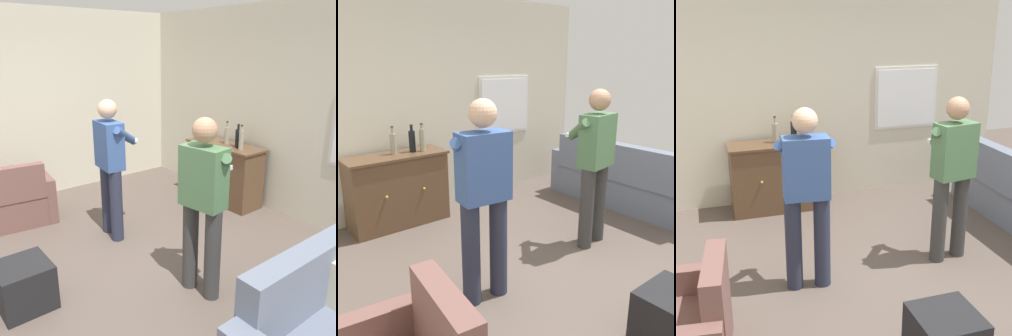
{
  "view_description": "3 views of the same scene",
  "coord_description": "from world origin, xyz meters",
  "views": [
    {
      "loc": [
        2.98,
        -1.66,
        2.23
      ],
      "look_at": [
        -0.04,
        0.74,
        0.98
      ],
      "focal_mm": 40.0,
      "sensor_mm": 36.0,
      "label": 1
    },
    {
      "loc": [
        -2.35,
        -1.85,
        1.94
      ],
      "look_at": [
        -0.15,
        0.85,
        0.94
      ],
      "focal_mm": 40.0,
      "sensor_mm": 36.0,
      "label": 2
    },
    {
      "loc": [
        -1.6,
        -3.31,
        2.42
      ],
      "look_at": [
        -0.29,
        0.72,
        1.01
      ],
      "focal_mm": 50.0,
      "sensor_mm": 36.0,
      "label": 3
    }
  ],
  "objects": [
    {
      "name": "ground",
      "position": [
        0.0,
        0.0,
        0.0
      ],
      "size": [
        10.4,
        10.4,
        0.0
      ],
      "primitive_type": "plane",
      "color": "brown"
    },
    {
      "name": "wall_back_with_window",
      "position": [
        0.03,
        2.66,
        1.4
      ],
      "size": [
        5.2,
        0.15,
        2.8
      ],
      "color": "beige",
      "rests_on": "ground"
    },
    {
      "name": "armchair",
      "position": [
        -1.8,
        -0.38,
        0.29
      ],
      "size": [
        0.74,
        0.95,
        0.85
      ],
      "color": "brown",
      "rests_on": "ground"
    },
    {
      "name": "sideboard_cabinet",
      "position": [
        -0.67,
        2.3,
        0.44
      ],
      "size": [
        1.2,
        0.49,
        0.88
      ],
      "color": "brown",
      "rests_on": "ground"
    },
    {
      "name": "bottle_wine_green",
      "position": [
        -0.66,
        2.33,
        1.01
      ],
      "size": [
        0.07,
        0.07,
        0.33
      ],
      "color": "gray",
      "rests_on": "sideboard_cabinet"
    },
    {
      "name": "bottle_liquor_amber",
      "position": [
        -0.33,
        2.25,
        1.03
      ],
      "size": [
        0.07,
        0.07,
        0.34
      ],
      "color": "gray",
      "rests_on": "sideboard_cabinet"
    },
    {
      "name": "bottle_spirits_clear",
      "position": [
        -0.43,
        2.31,
        1.02
      ],
      "size": [
        0.08,
        0.08,
        0.33
      ],
      "color": "black",
      "rests_on": "sideboard_cabinet"
    },
    {
      "name": "person_standing_left",
      "position": [
        -0.73,
        0.43,
        0.94
      ],
      "size": [
        0.55,
        0.49,
        1.68
      ],
      "color": "#282D42",
      "rests_on": "ground"
    },
    {
      "name": "person_standing_right",
      "position": [
        0.76,
        0.5,
        0.94
      ],
      "size": [
        0.55,
        0.5,
        1.68
      ],
      "color": "#383838",
      "rests_on": "ground"
    }
  ]
}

